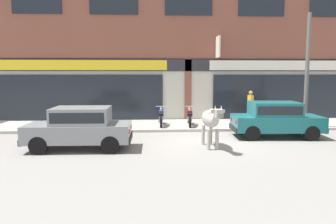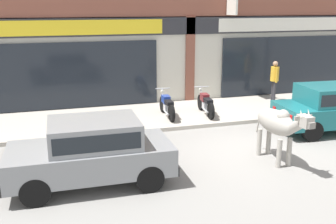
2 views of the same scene
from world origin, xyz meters
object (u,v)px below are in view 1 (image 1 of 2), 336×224
at_px(motorcycle_0, 161,117).
at_px(cow, 211,119).
at_px(car_1, 80,126).
at_px(motorcycle_1, 190,117).
at_px(car_0, 276,118).
at_px(utility_pole, 307,71).
at_px(pedestrian, 250,103).

bearing_deg(motorcycle_0, cow, -70.22).
bearing_deg(cow, car_1, 179.48).
xyz_separation_m(car_1, motorcycle_0, (2.97, 4.31, -0.30)).
bearing_deg(motorcycle_1, car_1, -135.96).
distance_m(car_0, utility_pole, 3.32).
distance_m(motorcycle_1, pedestrian, 3.48).
distance_m(car_0, car_1, 7.72).
bearing_deg(car_1, utility_pole, 19.31).
xyz_separation_m(cow, utility_pole, (5.10, 3.42, 1.73)).
bearing_deg(cow, motorcycle_0, 109.78).
bearing_deg(pedestrian, car_1, -145.71).
relative_size(cow, car_1, 0.59).
xyz_separation_m(motorcycle_0, utility_pole, (6.67, -0.93, 2.22)).
relative_size(car_0, motorcycle_0, 2.04).
relative_size(car_0, pedestrian, 2.31).
xyz_separation_m(car_0, motorcycle_0, (-4.57, 2.66, -0.30)).
bearing_deg(motorcycle_1, cow, -87.45).
bearing_deg(motorcycle_0, motorcycle_1, -4.47).
bearing_deg(car_1, pedestrian, 34.29).
xyz_separation_m(car_0, pedestrian, (0.08, 3.55, 0.29)).
height_order(cow, utility_pole, utility_pole).
bearing_deg(car_0, motorcycle_1, 141.42).
xyz_separation_m(pedestrian, utility_pole, (2.01, -1.82, 1.62)).
relative_size(cow, car_0, 0.58).
bearing_deg(motorcycle_1, pedestrian, 16.92).
xyz_separation_m(motorcycle_1, pedestrian, (3.28, 1.00, 0.60)).
bearing_deg(utility_pole, pedestrian, 137.81).
xyz_separation_m(cow, motorcycle_0, (-1.56, 4.35, -0.49)).
relative_size(pedestrian, utility_pole, 0.31).
xyz_separation_m(cow, pedestrian, (3.09, 5.24, 0.10)).
distance_m(car_1, pedestrian, 9.23).
bearing_deg(pedestrian, motorcycle_1, -163.08).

